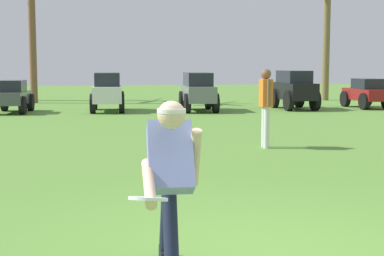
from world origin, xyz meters
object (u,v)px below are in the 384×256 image
(palm_tree_right_of_centre, at_px, (326,25))
(teammate_near_sideline, at_px, (266,100))
(frisbee_thrower, at_px, (170,179))
(frisbee_in_flight, at_px, (148,199))
(parked_car_slot_f, at_px, (366,93))
(parked_car_slot_d, at_px, (198,90))
(parked_car_slot_e, at_px, (294,89))
(parked_car_slot_c, at_px, (108,91))
(parked_car_slot_b, at_px, (13,96))

(palm_tree_right_of_centre, bearing_deg, teammate_near_sideline, -116.73)
(frisbee_thrower, distance_m, frisbee_in_flight, 0.58)
(frisbee_in_flight, xyz_separation_m, parked_car_slot_f, (9.79, 16.60, -0.20))
(parked_car_slot_d, height_order, parked_car_slot_e, parked_car_slot_e)
(teammate_near_sideline, relative_size, parked_car_slot_c, 0.64)
(parked_car_slot_b, relative_size, parked_car_slot_f, 1.02)
(parked_car_slot_c, xyz_separation_m, parked_car_slot_d, (3.13, -0.41, 0.00))
(parked_car_slot_b, bearing_deg, parked_car_slot_e, -0.61)
(parked_car_slot_d, xyz_separation_m, parked_car_slot_e, (3.59, 0.19, 0.02))
(frisbee_in_flight, height_order, palm_tree_right_of_centre, palm_tree_right_of_centre)
(frisbee_thrower, bearing_deg, parked_car_slot_c, 89.93)
(parked_car_slot_b, bearing_deg, palm_tree_right_of_centre, 19.48)
(frisbee_thrower, relative_size, parked_car_slot_f, 0.63)
(parked_car_slot_d, distance_m, parked_car_slot_f, 6.43)
(parked_car_slot_d, xyz_separation_m, palm_tree_right_of_centre, (6.73, 4.90, 2.63))
(teammate_near_sideline, relative_size, parked_car_slot_e, 0.66)
(teammate_near_sideline, relative_size, palm_tree_right_of_centre, 0.29)
(parked_car_slot_d, bearing_deg, parked_car_slot_f, 2.04)
(frisbee_in_flight, bearing_deg, frisbee_thrower, 67.41)
(frisbee_in_flight, xyz_separation_m, parked_car_slot_c, (0.24, 16.78, -0.04))
(parked_car_slot_c, bearing_deg, parked_car_slot_b, -178.01)
(parked_car_slot_b, relative_size, palm_tree_right_of_centre, 0.41)
(frisbee_in_flight, distance_m, parked_car_slot_f, 19.28)
(parked_car_slot_e, bearing_deg, palm_tree_right_of_centre, 56.39)
(parked_car_slot_b, distance_m, parked_car_slot_f, 12.73)
(parked_car_slot_f, bearing_deg, teammate_near_sideline, -125.88)
(frisbee_in_flight, bearing_deg, palm_tree_right_of_centre, 64.61)
(frisbee_thrower, xyz_separation_m, frisbee_in_flight, (-0.22, -0.53, -0.03))
(frisbee_in_flight, bearing_deg, parked_car_slot_d, 78.36)
(parked_car_slot_d, bearing_deg, frisbee_in_flight, -101.64)
(parked_car_slot_b, height_order, parked_car_slot_f, same)
(parked_car_slot_c, bearing_deg, frisbee_thrower, -90.07)
(palm_tree_right_of_centre, bearing_deg, parked_car_slot_e, -123.61)
(frisbee_thrower, height_order, parked_car_slot_d, frisbee_thrower)
(parked_car_slot_c, relative_size, parked_car_slot_e, 1.03)
(frisbee_in_flight, distance_m, parked_car_slot_e, 17.97)
(parked_car_slot_c, height_order, parked_car_slot_f, parked_car_slot_c)
(parked_car_slot_d, relative_size, parked_car_slot_f, 1.10)
(frisbee_thrower, bearing_deg, palm_tree_right_of_centre, 64.54)
(teammate_near_sideline, distance_m, parked_car_slot_c, 9.91)
(frisbee_in_flight, relative_size, parked_car_slot_b, 0.16)
(parked_car_slot_b, height_order, palm_tree_right_of_centre, palm_tree_right_of_centre)
(frisbee_thrower, xyz_separation_m, parked_car_slot_f, (9.57, 16.07, -0.23))
(parked_car_slot_e, xyz_separation_m, palm_tree_right_of_centre, (3.13, 4.71, 2.61))
(teammate_near_sideline, bearing_deg, parked_car_slot_c, 106.44)
(frisbee_thrower, relative_size, parked_car_slot_e, 0.59)
(frisbee_in_flight, height_order, parked_car_slot_c, parked_car_slot_c)
(teammate_near_sideline, bearing_deg, frisbee_in_flight, -112.73)
(parked_car_slot_b, relative_size, parked_car_slot_d, 0.92)
(frisbee_thrower, distance_m, parked_car_slot_d, 16.15)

